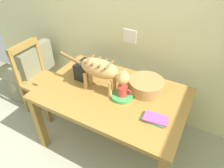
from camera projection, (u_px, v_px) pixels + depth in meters
name	position (u px, v px, depth m)	size (l,w,h in m)	color
wall_rear	(150.00, 16.00, 2.07)	(5.10, 0.11, 2.50)	beige
dining_table	(112.00, 99.00, 1.95)	(1.39, 0.89, 0.73)	olive
cat	(102.00, 70.00, 1.78)	(0.72, 0.16, 0.33)	tan
saucer_bowl	(122.00, 96.00, 1.84)	(0.20, 0.20, 0.03)	green
coffee_mug	(123.00, 91.00, 1.80)	(0.13, 0.09, 0.09)	red
magazine	(145.00, 85.00, 1.99)	(0.29, 0.19, 0.01)	gold
book_stack	(155.00, 119.00, 1.61)	(0.21, 0.13, 0.03)	#4A9A5C
wicker_basket	(146.00, 85.00, 1.89)	(0.33, 0.33, 0.12)	#A97641
toaster	(84.00, 70.00, 2.06)	(0.12, 0.20, 0.18)	black
wooden_chair_near	(40.00, 80.00, 2.54)	(0.42, 0.42, 0.92)	olive
wicker_armchair	(30.00, 76.00, 2.91)	(0.62, 0.63, 0.78)	#757256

